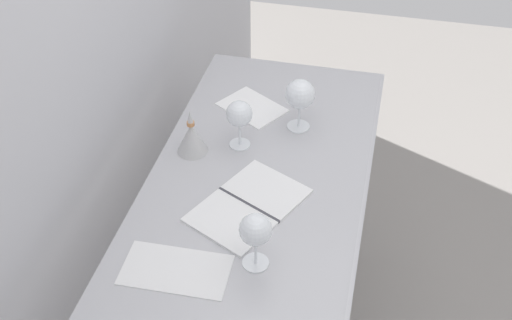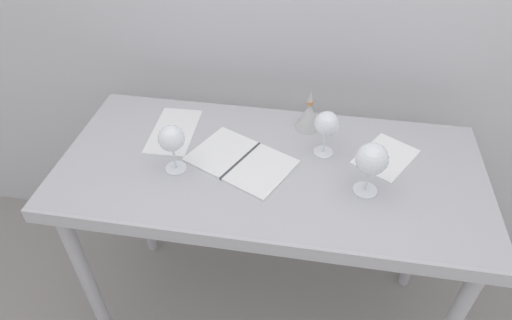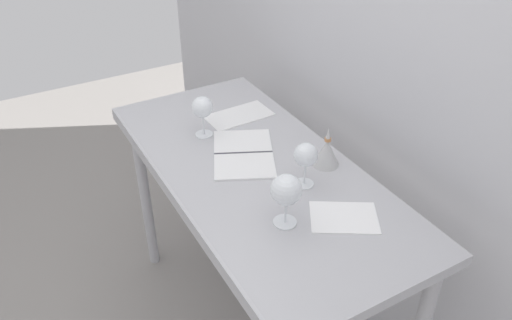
{
  "view_description": "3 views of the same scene",
  "coord_description": "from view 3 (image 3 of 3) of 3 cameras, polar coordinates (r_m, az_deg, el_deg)",
  "views": [
    {
      "loc": [
        -1.37,
        -0.32,
        2.16
      ],
      "look_at": [
        0.07,
        0.01,
        0.93
      ],
      "focal_mm": 44.57,
      "sensor_mm": 36.0,
      "label": 1
    },
    {
      "loc": [
        0.13,
        -1.1,
        1.87
      ],
      "look_at": [
        -0.04,
        -0.03,
        0.94
      ],
      "focal_mm": 31.02,
      "sensor_mm": 36.0,
      "label": 2
    },
    {
      "loc": [
        1.32,
        -0.76,
        1.96
      ],
      "look_at": [
        0.0,
        -0.01,
        0.94
      ],
      "focal_mm": 35.86,
      "sensor_mm": 36.0,
      "label": 3
    }
  ],
  "objects": [
    {
      "name": "wine_glass_far_right",
      "position": [
        1.71,
        5.58,
        0.43
      ],
      "size": [
        0.08,
        0.08,
        0.16
      ],
      "color": "white",
      "rests_on": "steel_counter"
    },
    {
      "name": "back_wall",
      "position": [
        1.93,
        13.29,
        13.23
      ],
      "size": [
        3.8,
        0.04,
        2.6
      ],
      "primitive_type": "cube",
      "color": "silver",
      "rests_on": "ground_plane"
    },
    {
      "name": "steel_counter",
      "position": [
        1.91,
        0.03,
        -3.42
      ],
      "size": [
        1.4,
        0.65,
        0.9
      ],
      "color": "#B4B4B9",
      "rests_on": "ground_plane"
    },
    {
      "name": "wine_glass_near_left",
      "position": [
        1.99,
        -6.0,
        5.77
      ],
      "size": [
        0.08,
        0.08,
        0.17
      ],
      "color": "white",
      "rests_on": "steel_counter"
    },
    {
      "name": "tasting_sheet_upper",
      "position": [
        1.65,
        9.78,
        -6.32
      ],
      "size": [
        0.24,
        0.26,
        0.0
      ],
      "primitive_type": "cube",
      "rotation": [
        0.0,
        0.0,
        -0.55
      ],
      "color": "white",
      "rests_on": "steel_counter"
    },
    {
      "name": "decanter_funnel",
      "position": [
        1.86,
        7.88,
        0.86
      ],
      "size": [
        0.1,
        0.1,
        0.15
      ],
      "color": "#BBBBBB",
      "rests_on": "steel_counter"
    },
    {
      "name": "tasting_sheet_lower",
      "position": [
        2.18,
        -1.92,
        5.0
      ],
      "size": [
        0.16,
        0.28,
        0.0
      ],
      "primitive_type": "cube",
      "rotation": [
        0.0,
        0.0,
        0.03
      ],
      "color": "white",
      "rests_on": "steel_counter"
    },
    {
      "name": "wine_glass_near_right",
      "position": [
        1.54,
        3.39,
        -3.48
      ],
      "size": [
        0.1,
        0.1,
        0.18
      ],
      "color": "white",
      "rests_on": "steel_counter"
    },
    {
      "name": "open_notebook",
      "position": [
        1.92,
        -1.41,
        0.73
      ],
      "size": [
        0.39,
        0.34,
        0.01
      ],
      "rotation": [
        0.0,
        0.0,
        -0.45
      ],
      "color": "white",
      "rests_on": "steel_counter"
    }
  ]
}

